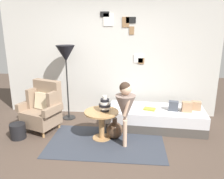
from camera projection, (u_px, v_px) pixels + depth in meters
ground_plane at (97, 157)px, 3.61m from camera, size 12.00×12.00×0.00m
gallery_wall at (110, 58)px, 5.12m from camera, size 4.80×0.12×2.60m
rug at (106, 142)px, 4.06m from camera, size 2.03×1.23×0.01m
armchair at (43, 108)px, 4.49m from camera, size 0.88×0.78×0.97m
daybed at (155, 118)px, 4.63m from camera, size 1.95×0.93×0.40m
pillow_head at (196, 106)px, 4.48m from camera, size 0.20×0.15×0.17m
pillow_mid at (187, 107)px, 4.39m from camera, size 0.19×0.13×0.20m
pillow_back at (173, 106)px, 4.46m from camera, size 0.20×0.15×0.19m
side_table at (102, 119)px, 4.11m from camera, size 0.62×0.62×0.53m
vase_striped at (105, 105)px, 4.06m from camera, size 0.21×0.21×0.28m
floor_lamp at (66, 56)px, 4.76m from camera, size 0.40×0.40×1.61m
person_child at (125, 106)px, 3.78m from camera, size 0.34×0.34×1.13m
book_on_daybed at (150, 109)px, 4.51m from camera, size 0.26×0.22×0.03m
demijohn_near at (115, 130)px, 4.19m from camera, size 0.31×0.31×0.39m
magazine_basket at (18, 131)px, 4.19m from camera, size 0.28×0.28×0.28m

